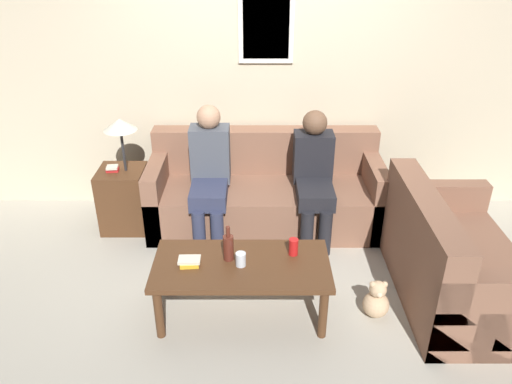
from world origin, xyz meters
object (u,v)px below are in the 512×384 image
object	(u,v)px
teddy_bear	(377,301)
drinking_glass	(242,259)
person_left	(210,170)
couch_side	(453,263)
couch_main	(266,193)
coffee_table	(242,270)
wine_bottle	(229,247)
person_right	(315,172)

from	to	relation	value
teddy_bear	drinking_glass	bearing A→B (deg)	179.81
person_left	teddy_bear	bearing A→B (deg)	-42.01
couch_side	drinking_glass	bearing A→B (deg)	98.09
couch_side	person_left	bearing A→B (deg)	63.70
couch_main	drinking_glass	distance (m)	1.33
couch_main	coffee_table	xyz separation A→B (m)	(-0.19, -1.28, 0.09)
couch_side	person_left	size ratio (longest dim) A/B	1.18
wine_bottle	person_left	xyz separation A→B (m)	(-0.21, 1.05, 0.08)
couch_main	wine_bottle	world-z (taller)	couch_main
couch_main	coffee_table	bearing A→B (deg)	-98.28
couch_side	drinking_glass	xyz separation A→B (m)	(-1.54, -0.22, 0.19)
couch_main	couch_side	xyz separation A→B (m)	(1.35, -1.08, 0.00)
teddy_bear	wine_bottle	bearing A→B (deg)	175.85
couch_side	wine_bottle	bearing A→B (deg)	95.15
drinking_glass	person_right	bearing A→B (deg)	61.73
couch_main	coffee_table	size ratio (longest dim) A/B	1.72
couch_main	person_left	size ratio (longest dim) A/B	1.80
couch_side	drinking_glass	distance (m)	1.56
couch_main	person_left	xyz separation A→B (m)	(-0.49, -0.18, 0.32)
coffee_table	drinking_glass	size ratio (longest dim) A/B	12.56
person_right	teddy_bear	xyz separation A→B (m)	(0.35, -1.13, -0.47)
coffee_table	drinking_glass	xyz separation A→B (m)	(-0.00, -0.02, 0.10)
couch_side	person_right	bearing A→B (deg)	45.84
person_left	wine_bottle	bearing A→B (deg)	-78.63
coffee_table	wine_bottle	bearing A→B (deg)	150.77
coffee_table	teddy_bear	world-z (taller)	coffee_table
couch_main	wine_bottle	size ratio (longest dim) A/B	7.94
coffee_table	teddy_bear	xyz separation A→B (m)	(0.95, -0.03, -0.25)
wine_bottle	teddy_bear	bearing A→B (deg)	-4.15
couch_side	teddy_bear	xyz separation A→B (m)	(-0.58, -0.22, -0.17)
wine_bottle	drinking_glass	bearing A→B (deg)	-40.18
couch_main	drinking_glass	bearing A→B (deg)	-98.27
coffee_table	teddy_bear	distance (m)	0.98
couch_side	person_left	xyz separation A→B (m)	(-1.83, 0.91, 0.32)
couch_main	wine_bottle	bearing A→B (deg)	-102.60
drinking_glass	teddy_bear	bearing A→B (deg)	-0.19
couch_main	person_right	bearing A→B (deg)	-23.47
couch_main	couch_side	distance (m)	1.73
person_left	coffee_table	bearing A→B (deg)	-74.75
wine_bottle	teddy_bear	xyz separation A→B (m)	(1.04, -0.08, -0.41)
drinking_glass	couch_side	bearing A→B (deg)	8.09
person_right	teddy_bear	bearing A→B (deg)	-72.71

